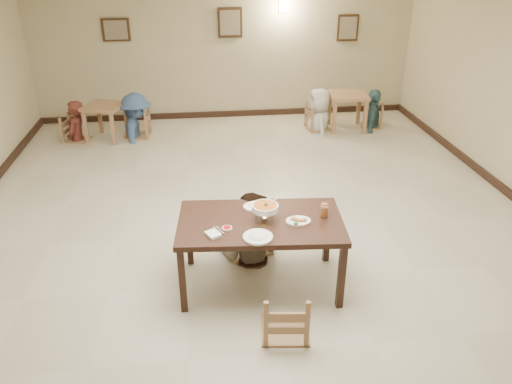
{
  "coord_description": "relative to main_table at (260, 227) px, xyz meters",
  "views": [
    {
      "loc": [
        -0.69,
        -5.71,
        3.48
      ],
      "look_at": [
        -0.02,
        -0.36,
        0.77
      ],
      "focal_mm": 35.0,
      "sensor_mm": 36.0,
      "label": 1
    }
  ],
  "objects": [
    {
      "name": "picture_a",
      "position": [
        -2.13,
        6.09,
        1.16
      ],
      "size": [
        0.55,
        0.04,
        0.45
      ],
      "color": "#321F11",
      "rests_on": "wall_back"
    },
    {
      "name": "bg_table_left",
      "position": [
        -2.37,
        5.0,
        -0.19
      ],
      "size": [
        0.87,
        0.87,
        0.69
      ],
      "rotation": [
        0.0,
        0.0,
        -0.34
      ],
      "color": "#A07451",
      "rests_on": "floor"
    },
    {
      "name": "bg_diner_b",
      "position": [
        -1.8,
        5.05,
        0.13
      ],
      "size": [
        0.7,
        1.16,
        1.74
      ],
      "primitive_type": "imported",
      "rotation": [
        0.0,
        0.0,
        1.62
      ],
      "color": "#416190",
      "rests_on": "floor"
    },
    {
      "name": "main_table",
      "position": [
        0.0,
        0.0,
        0.0
      ],
      "size": [
        1.83,
        1.13,
        0.82
      ],
      "rotation": [
        0.0,
        0.0,
        -0.08
      ],
      "color": "#321B12",
      "rests_on": "floor"
    },
    {
      "name": "picture_b",
      "position": [
        0.17,
        6.09,
        1.26
      ],
      "size": [
        0.5,
        0.04,
        0.6
      ],
      "color": "#321F11",
      "rests_on": "wall_back"
    },
    {
      "name": "bg_chair_lr",
      "position": [
        -1.8,
        5.05,
        -0.22
      ],
      "size": [
        0.49,
        0.49,
        1.04
      ],
      "rotation": [
        0.0,
        0.0,
        -1.66
      ],
      "color": "#A48157",
      "rests_on": "floor"
    },
    {
      "name": "curry_warmer",
      "position": [
        0.05,
        0.0,
        0.23
      ],
      "size": [
        0.32,
        0.28,
        0.25
      ],
      "color": "silver",
      "rests_on": "main_table"
    },
    {
      "name": "bg_chair_ll",
      "position": [
        -2.94,
        4.95,
        -0.27
      ],
      "size": [
        0.45,
        0.45,
        0.96
      ],
      "rotation": [
        0.0,
        0.0,
        1.36
      ],
      "color": "#A48157",
      "rests_on": "floor"
    },
    {
      "name": "drink_glass",
      "position": [
        0.69,
        -0.0,
        0.16
      ],
      "size": [
        0.08,
        0.08,
        0.16
      ],
      "color": "white",
      "rests_on": "main_table"
    },
    {
      "name": "wall_back",
      "position": [
        0.07,
        6.14,
        0.76
      ],
      "size": [
        10.0,
        0.0,
        10.0
      ],
      "primitive_type": "plane",
      "rotation": [
        1.57,
        0.0,
        0.0
      ],
      "color": "#BFB28D",
      "rests_on": "floor"
    },
    {
      "name": "chair_near",
      "position": [
        0.14,
        -0.8,
        -0.24
      ],
      "size": [
        0.47,
        0.47,
        1.0
      ],
      "rotation": [
        0.0,
        0.0,
        3.02
      ],
      "color": "#A48157",
      "rests_on": "floor"
    },
    {
      "name": "bg_diner_a",
      "position": [
        -2.94,
        4.95,
        0.05
      ],
      "size": [
        0.48,
        0.64,
        1.59
      ],
      "primitive_type": "imported",
      "rotation": [
        0.0,
        0.0,
        4.52
      ],
      "color": "#56231E",
      "rests_on": "floor"
    },
    {
      "name": "picture_c",
      "position": [
        2.67,
        6.09,
        1.11
      ],
      "size": [
        0.45,
        0.04,
        0.55
      ],
      "color": "#321F11",
      "rests_on": "wall_back"
    },
    {
      "name": "bg_chair_rl",
      "position": [
        1.88,
        5.04,
        -0.25
      ],
      "size": [
        0.46,
        0.46,
        0.99
      ],
      "rotation": [
        0.0,
        0.0,
        1.69
      ],
      "color": "#A48157",
      "rests_on": "floor"
    },
    {
      "name": "chair_far",
      "position": [
        -0.08,
        0.71,
        -0.21
      ],
      "size": [
        0.5,
        0.5,
        1.07
      ],
      "rotation": [
        0.0,
        0.0,
        0.32
      ],
      "color": "#A48157",
      "rests_on": "floor"
    },
    {
      "name": "floor",
      "position": [
        0.07,
        1.14,
        -0.74
      ],
      "size": [
        10.0,
        10.0,
        0.0
      ],
      "primitive_type": "plane",
      "color": "beige",
      "rests_on": "ground"
    },
    {
      "name": "bg_diner_d",
      "position": [
        3.03,
        5.04,
        0.05
      ],
      "size": [
        0.7,
        1.01,
        1.59
      ],
      "primitive_type": "imported",
      "rotation": [
        0.0,
        0.0,
        1.2
      ],
      "color": "#46737C",
      "rests_on": "floor"
    },
    {
      "name": "bg_table_right",
      "position": [
        2.45,
        4.99,
        -0.14
      ],
      "size": [
        0.81,
        0.81,
        0.74
      ],
      "rotation": [
        0.0,
        0.0,
        -0.1
      ],
      "color": "#A07451",
      "rests_on": "floor"
    },
    {
      "name": "main_diner",
      "position": [
        -0.05,
        0.59,
        0.11
      ],
      "size": [
        1.0,
        0.9,
        1.7
      ],
      "primitive_type": "imported",
      "rotation": [
        0.0,
        0.0,
        2.77
      ],
      "color": "gray",
      "rests_on": "floor"
    },
    {
      "name": "rice_plate_near",
      "position": [
        -0.07,
        -0.35,
        0.1
      ],
      "size": [
        0.3,
        0.3,
        0.07
      ],
      "color": "white",
      "rests_on": "main_table"
    },
    {
      "name": "napkin_cutlery",
      "position": [
        -0.51,
        -0.24,
        0.1
      ],
      "size": [
        0.21,
        0.26,
        0.03
      ],
      "color": "white",
      "rests_on": "main_table"
    },
    {
      "name": "fried_plate",
      "position": [
        0.39,
        -0.09,
        0.1
      ],
      "size": [
        0.27,
        0.27,
        0.06
      ],
      "color": "white",
      "rests_on": "main_table"
    },
    {
      "name": "chili_dish",
      "position": [
        -0.37,
        -0.13,
        0.09
      ],
      "size": [
        0.11,
        0.11,
        0.02
      ],
      "color": "white",
      "rests_on": "main_table"
    },
    {
      "name": "wall_sconce",
      "position": [
        1.27,
        6.1,
        1.56
      ],
      "size": [
        0.16,
        0.05,
        0.22
      ],
      "primitive_type": "cube",
      "color": "#FFD88C",
      "rests_on": "wall_back"
    },
    {
      "name": "rice_plate_far",
      "position": [
        0.0,
        0.29,
        0.1
      ],
      "size": [
        0.32,
        0.32,
        0.07
      ],
      "color": "white",
      "rests_on": "main_table"
    },
    {
      "name": "bg_chair_rr",
      "position": [
        3.03,
        5.04,
        -0.3
      ],
      "size": [
        0.42,
        0.42,
        0.9
      ],
      "rotation": [
        0.0,
        0.0,
        -1.9
      ],
      "color": "#A48157",
      "rests_on": "floor"
    },
    {
      "name": "bg_diner_c",
      "position": [
        1.88,
        5.04,
        0.11
      ],
      "size": [
        0.56,
        0.85,
        1.7
      ],
      "primitive_type": "imported",
      "rotation": [
        0.0,
        0.0,
        4.74
      ],
      "color": "silver",
      "rests_on": "floor"
    },
    {
      "name": "baseboard_back",
      "position": [
        0.07,
        6.11,
        -0.68
      ],
      "size": [
        8.0,
        0.06,
        0.12
      ],
      "primitive_type": "cube",
      "color": "black",
      "rests_on": "floor"
    }
  ]
}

